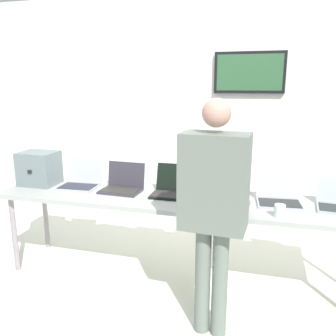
{
  "coord_description": "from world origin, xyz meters",
  "views": [
    {
      "loc": [
        0.71,
        -2.83,
        1.76
      ],
      "look_at": [
        -0.1,
        0.16,
        1.01
      ],
      "focal_mm": 37.13,
      "sensor_mm": 36.0,
      "label": 1
    }
  ],
  "objects": [
    {
      "name": "laptop_station_4",
      "position": [
        0.88,
        0.09,
        0.85
      ],
      "size": [
        0.39,
        0.39,
        0.26
      ],
      "color": "#AAADBA",
      "rests_on": "workbench"
    },
    {
      "name": "person",
      "position": [
        0.43,
        -0.62,
        1.02
      ],
      "size": [
        0.46,
        0.61,
        1.68
      ],
      "color": "slate",
      "rests_on": "ground"
    },
    {
      "name": "ground",
      "position": [
        0.0,
        0.0,
        -0.02
      ],
      "size": [
        8.0,
        8.0,
        0.04
      ],
      "primitive_type": "cube",
      "color": "silver"
    },
    {
      "name": "laptop_station_0",
      "position": [
        -0.96,
        0.09,
        0.85
      ],
      "size": [
        0.37,
        0.37,
        0.26
      ],
      "color": "#ABAEB9",
      "rests_on": "workbench"
    },
    {
      "name": "laptop_station_2",
      "position": [
        -0.02,
        0.07,
        0.85
      ],
      "size": [
        0.37,
        0.33,
        0.26
      ],
      "color": "black",
      "rests_on": "workbench"
    },
    {
      "name": "laptop_station_3",
      "position": [
        0.43,
        0.08,
        0.84
      ],
      "size": [
        0.37,
        0.34,
        0.22
      ],
      "color": "#26212C",
      "rests_on": "workbench"
    },
    {
      "name": "workbench",
      "position": [
        0.0,
        0.0,
        0.74
      ],
      "size": [
        3.21,
        0.7,
        0.79
      ],
      "color": "#A7AAA5",
      "rests_on": "ground"
    },
    {
      "name": "coffee_mug",
      "position": [
        0.88,
        -0.25,
        0.84
      ],
      "size": [
        0.08,
        0.08,
        0.1
      ],
      "color": "white",
      "rests_on": "workbench"
    },
    {
      "name": "equipment_box",
      "position": [
        -1.38,
        0.04,
        0.95
      ],
      "size": [
        0.35,
        0.3,
        0.33
      ],
      "color": "slate",
      "rests_on": "workbench"
    },
    {
      "name": "laptop_station_1",
      "position": [
        -0.51,
        0.06,
        0.85
      ],
      "size": [
        0.38,
        0.3,
        0.25
      ],
      "color": "#37343D",
      "rests_on": "workbench"
    },
    {
      "name": "back_wall",
      "position": [
        0.01,
        1.13,
        1.38
      ],
      "size": [
        8.0,
        0.11,
        2.74
      ],
      "color": "silver",
      "rests_on": "ground"
    }
  ]
}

